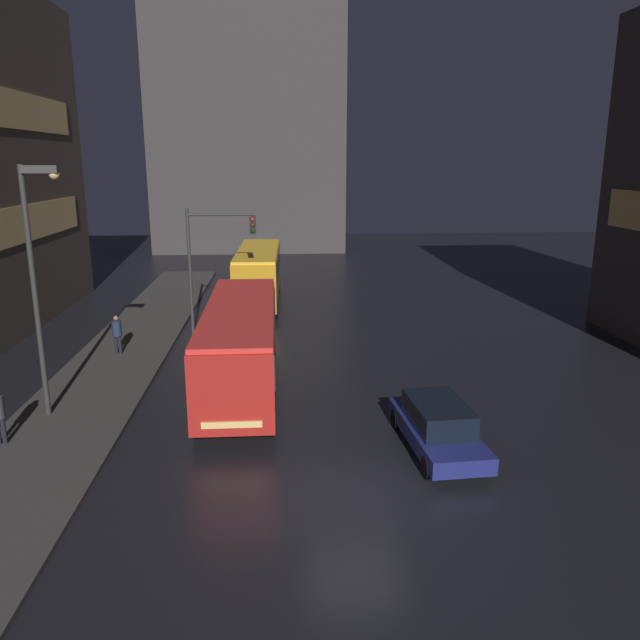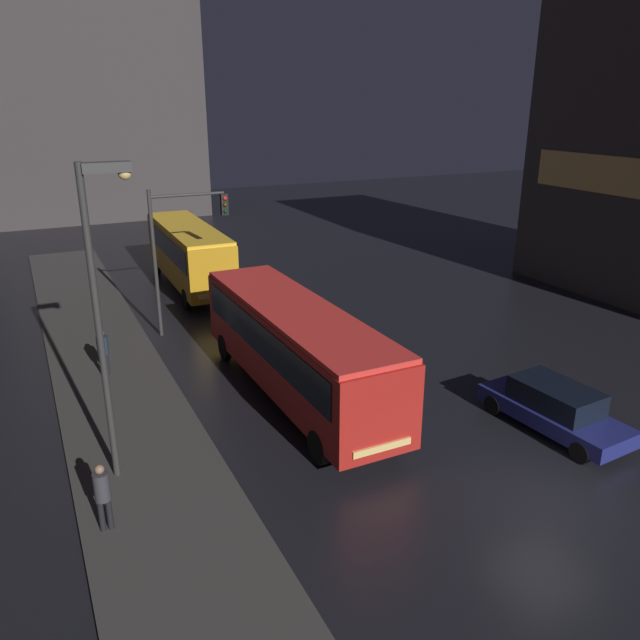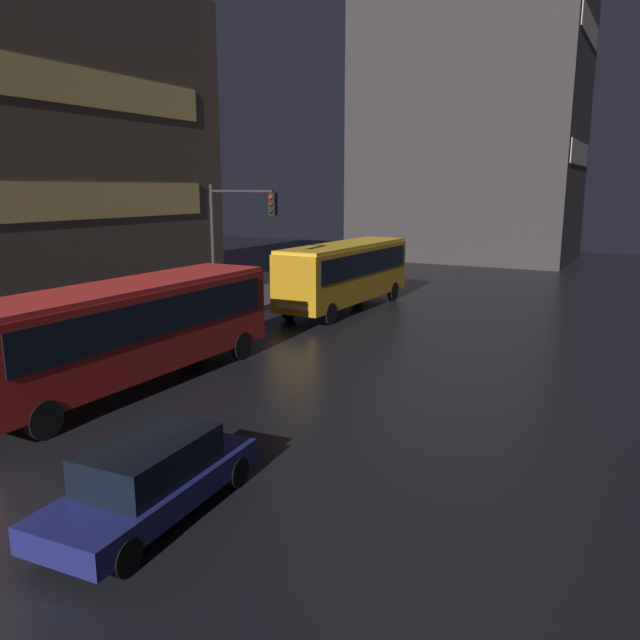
# 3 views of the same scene
# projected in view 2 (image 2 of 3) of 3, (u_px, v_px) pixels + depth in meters

# --- Properties ---
(ground_plane) EXTENTS (120.00, 120.00, 0.00)m
(ground_plane) POSITION_uv_depth(u_px,v_px,m) (550.00, 501.00, 15.98)
(ground_plane) COLOR black
(sidewalk_left) EXTENTS (4.00, 48.00, 0.15)m
(sidewalk_left) POSITION_uv_depth(u_px,v_px,m) (123.00, 406.00, 20.73)
(sidewalk_left) COLOR #3D3A38
(sidewalk_left) RESTS_ON ground
(building_far_backdrop) EXTENTS (18.07, 12.00, 27.20)m
(building_far_backdrop) POSITION_uv_depth(u_px,v_px,m) (77.00, 49.00, 51.65)
(building_far_backdrop) COLOR #383333
(building_far_backdrop) RESTS_ON ground
(bus_near) EXTENTS (2.72, 11.25, 3.24)m
(bus_near) POSITION_uv_depth(u_px,v_px,m) (295.00, 342.00, 21.00)
(bus_near) COLOR #AD1E19
(bus_near) RESTS_ON ground
(bus_far) EXTENTS (2.61, 10.16, 3.36)m
(bus_far) POSITION_uv_depth(u_px,v_px,m) (189.00, 250.00, 33.40)
(bus_far) COLOR orange
(bus_far) RESTS_ON ground
(car_taxi) EXTENTS (2.18, 4.88, 1.52)m
(car_taxi) POSITION_uv_depth(u_px,v_px,m) (554.00, 407.00, 19.17)
(car_taxi) COLOR navy
(car_taxi) RESTS_ON ground
(pedestrian_near) EXTENTS (0.52, 0.52, 1.74)m
(pedestrian_near) POSITION_uv_depth(u_px,v_px,m) (103.00, 348.00, 22.55)
(pedestrian_near) COLOR black
(pedestrian_near) RESTS_ON sidewalk_left
(pedestrian_mid) EXTENTS (0.49, 0.49, 1.75)m
(pedestrian_mid) POSITION_uv_depth(u_px,v_px,m) (102.00, 492.00, 14.36)
(pedestrian_mid) COLOR black
(pedestrian_mid) RESTS_ON sidewalk_left
(traffic_light_main) EXTENTS (3.36, 0.35, 6.26)m
(traffic_light_main) POSITION_uv_depth(u_px,v_px,m) (180.00, 237.00, 26.19)
(traffic_light_main) COLOR #2D2D2D
(traffic_light_main) RESTS_ON ground
(street_lamp_sidewalk) EXTENTS (1.25, 0.36, 8.24)m
(street_lamp_sidewalk) POSITION_uv_depth(u_px,v_px,m) (103.00, 281.00, 15.15)
(street_lamp_sidewalk) COLOR #2D2D2D
(street_lamp_sidewalk) RESTS_ON sidewalk_left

